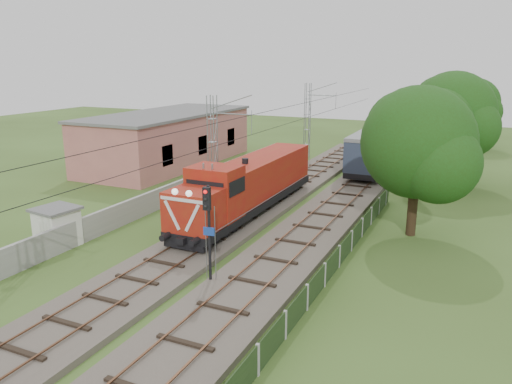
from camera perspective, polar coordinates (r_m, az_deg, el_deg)
The scene contains 15 objects.
ground at distance 24.98m, azimuth -12.49°, elevation -9.89°, with size 140.00×140.00×0.00m, color #354B1C.
track_main at distance 30.32m, azimuth -4.53°, elevation -4.70°, with size 4.20×70.00×0.45m.
track_side at distance 40.23m, azimuth 10.90°, elevation 0.01°, with size 4.20×80.00×0.45m.
catenary at distance 34.94m, azimuth -4.88°, elevation 4.49°, with size 3.31×70.00×8.00m.
boundary_wall at distance 37.51m, azimuth -9.50°, elevation -0.11°, with size 0.25×40.00×1.50m, color #9E9E99.
station_building at distance 51.55m, azimuth -9.96°, elevation 6.08°, with size 8.40×20.40×5.22m.
fence at distance 23.80m, azimuth 7.83°, elevation -9.37°, with size 0.12×32.00×1.20m.
locomotive at distance 33.52m, azimuth -0.89°, elevation 0.83°, with size 2.90×16.53×4.20m.
coach_rake at distance 95.77m, azimuth 19.52°, elevation 9.33°, with size 2.94×109.73×3.39m.
signal_post at distance 22.80m, azimuth -5.50°, elevation -3.00°, with size 0.54×0.42×4.87m.
relay_hut at distance 30.52m, azimuth -21.77°, elevation -3.71°, with size 2.48×2.48×2.27m.
tree_a at distance 30.54m, azimuth 18.16°, elevation 5.24°, with size 6.92×6.59×8.97m.
tree_b at distance 45.12m, azimuth 21.65°, elevation 8.25°, with size 7.32×6.97×9.48m.
tree_c at distance 42.68m, azimuth 19.94°, elevation 6.99°, with size 6.33×6.02×8.20m.
tree_d at distance 65.99m, azimuth 23.64°, elevation 9.17°, with size 6.38×6.08×8.27m.
Camera 1 is at (14.11, -17.85, 10.32)m, focal length 35.00 mm.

